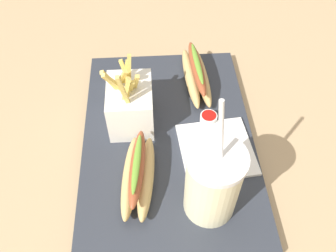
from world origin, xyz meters
name	(u,v)px	position (x,y,z in m)	size (l,w,h in m)	color
ground_plane	(168,145)	(0.00, 0.00, -0.01)	(2.40, 2.40, 0.02)	tan
food_tray	(168,139)	(0.00, 0.00, 0.01)	(0.48, 0.33, 0.02)	#2D333D
soda_cup	(213,183)	(-0.15, -0.06, 0.09)	(0.09, 0.09, 0.25)	beige
fries_basket	(130,105)	(0.04, 0.07, 0.07)	(0.11, 0.09, 0.16)	white
hot_dog_1	(196,74)	(0.15, -0.07, 0.04)	(0.19, 0.06, 0.06)	tan
hot_dog_2	(138,174)	(-0.10, 0.06, 0.05)	(0.17, 0.07, 0.07)	tan
ketchup_cup_1	(113,80)	(0.15, 0.11, 0.03)	(0.03, 0.03, 0.02)	white
ketchup_cup_2	(209,118)	(0.03, -0.08, 0.03)	(0.03, 0.03, 0.02)	white
napkin_stack	(216,149)	(-0.04, -0.09, 0.02)	(0.14, 0.13, 0.01)	white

